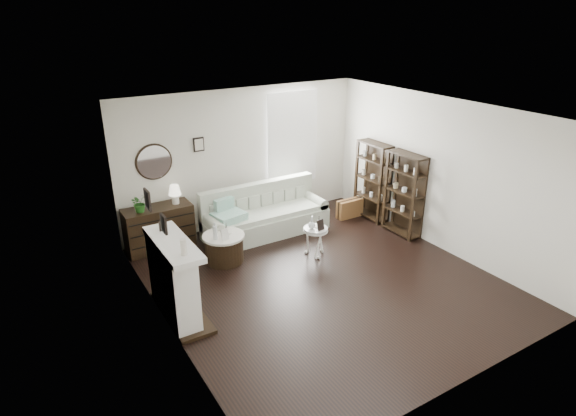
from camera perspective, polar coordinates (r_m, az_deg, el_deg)
room at (r=9.73m, az=-1.39°, el=7.94°), size 5.50×5.50×5.50m
fireplace at (r=6.94m, az=-13.35°, el=-8.53°), size 0.50×1.40×1.84m
shelf_unit_far at (r=9.96m, az=10.01°, el=3.18°), size 0.30×0.80×1.60m
shelf_unit_near at (r=9.35m, az=13.60°, el=1.58°), size 0.30×0.80×1.60m
sofa at (r=9.33m, az=-2.84°, el=-1.09°), size 2.42×0.84×0.94m
quilt at (r=8.81m, az=-7.01°, el=-0.99°), size 0.62×0.54×0.14m
suitcase at (r=10.12m, az=7.31°, el=-0.04°), size 0.58×0.19×0.38m
dresser at (r=8.97m, az=-15.03°, el=-2.27°), size 1.20×0.51×0.80m
table_lamp at (r=8.85m, az=-13.25°, el=1.59°), size 0.24×0.24×0.35m
potted_plant at (r=8.65m, az=-17.19°, el=0.59°), size 0.37×0.35×0.33m
drum_table at (r=8.35m, az=-7.57°, el=-4.71°), size 0.72×0.72×0.50m
pedestal_table at (r=8.40m, az=3.30°, el=-2.65°), size 0.43×0.43×0.52m
eiffel_drum at (r=8.28m, az=-7.33°, el=-2.39°), size 0.12×0.12×0.18m
bottle_drum at (r=8.05m, az=-8.64°, el=-2.71°), size 0.07×0.07×0.30m
card_frame_drum at (r=8.04m, az=-7.49°, el=-3.13°), size 0.15×0.10×0.19m
eiffel_ped at (r=8.41m, az=3.69°, el=-1.64°), size 0.12×0.12×0.17m
flask_ped at (r=8.31m, az=2.83°, el=-1.71°), size 0.13×0.13×0.23m
card_frame_ped at (r=8.27m, az=3.87°, el=-2.03°), size 0.15×0.08×0.19m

